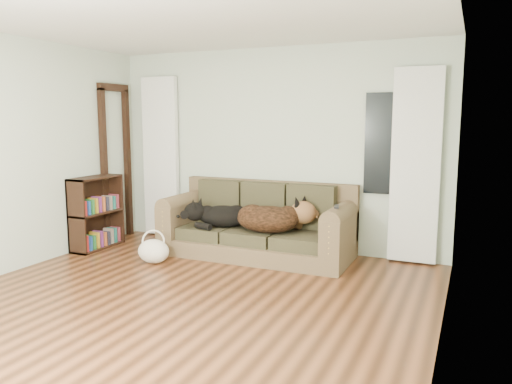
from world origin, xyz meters
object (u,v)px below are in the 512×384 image
at_px(tote_bag, 154,250).
at_px(sofa, 256,220).
at_px(dog_black_lab, 220,216).
at_px(bookshelf, 96,211).
at_px(dog_shepherd, 272,220).

bearing_deg(tote_bag, sofa, 38.56).
bearing_deg(dog_black_lab, tote_bag, -135.42).
relative_size(sofa, dog_black_lab, 3.64).
xyz_separation_m(sofa, bookshelf, (-2.08, -0.49, 0.05)).
xyz_separation_m(dog_black_lab, tote_bag, (-0.52, -0.70, -0.32)).
distance_m(dog_shepherd, bookshelf, 2.36).
relative_size(dog_shepherd, tote_bag, 2.03).
bearing_deg(dog_shepherd, bookshelf, 6.86).
relative_size(dog_black_lab, tote_bag, 1.65).
relative_size(dog_shepherd, bookshelf, 0.83).
bearing_deg(dog_black_lab, sofa, 1.23).
bearing_deg(bookshelf, tote_bag, -7.86).
bearing_deg(bookshelf, dog_black_lab, 21.25).
height_order(sofa, bookshelf, bookshelf).
bearing_deg(tote_bag, dog_black_lab, 53.34).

